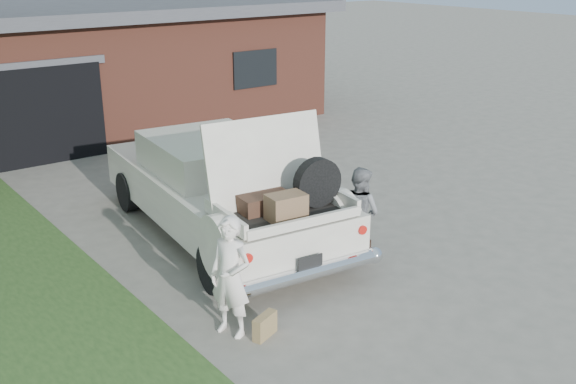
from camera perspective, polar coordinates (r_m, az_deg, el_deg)
ground at (r=10.27m, az=2.04°, el=-6.69°), size 90.00×90.00×0.00m
house at (r=20.01m, az=-17.17°, el=10.44°), size 12.80×7.80×3.30m
sedan at (r=11.32m, az=-5.78°, el=0.35°), size 2.81×5.92×2.35m
woman_left at (r=8.37m, az=-4.90°, el=-7.18°), size 0.56×0.67×1.57m
woman_right at (r=10.55m, az=6.05°, el=-1.72°), size 0.64×0.78×1.46m
suitcase_left at (r=8.57m, az=-1.97°, el=-11.26°), size 0.41×0.25×0.30m
suitcase_right at (r=10.54m, az=6.07°, el=-5.11°), size 0.44×0.21×0.33m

